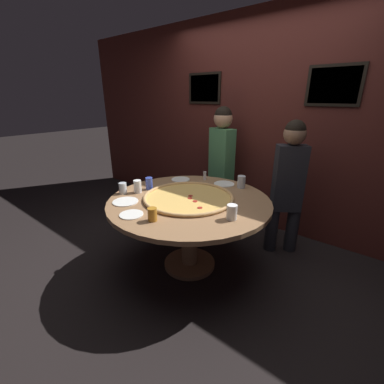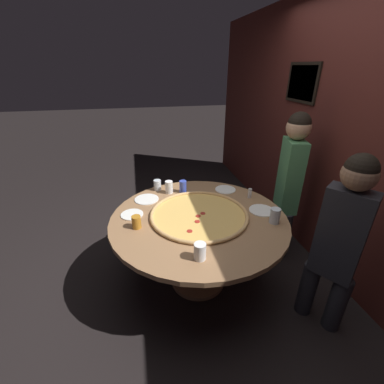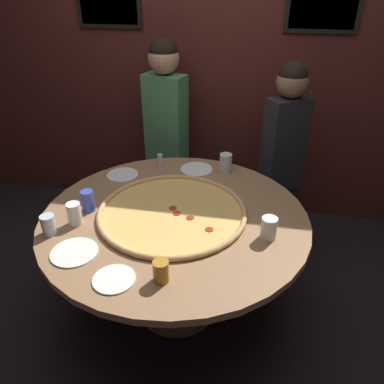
{
  "view_description": "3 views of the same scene",
  "coord_description": "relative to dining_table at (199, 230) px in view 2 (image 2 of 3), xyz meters",
  "views": [
    {
      "loc": [
        1.41,
        -1.74,
        1.65
      ],
      "look_at": [
        0.06,
        -0.03,
        0.83
      ],
      "focal_mm": 24.0,
      "sensor_mm": 36.0,
      "label": 1
    },
    {
      "loc": [
        1.84,
        -0.47,
        1.91
      ],
      "look_at": [
        -0.09,
        -0.04,
        0.94
      ],
      "focal_mm": 24.0,
      "sensor_mm": 36.0,
      "label": 2
    },
    {
      "loc": [
        0.42,
        -1.73,
        1.94
      ],
      "look_at": [
        0.09,
        0.05,
        0.87
      ],
      "focal_mm": 35.0,
      "sensor_mm": 36.0,
      "label": 3
    }
  ],
  "objects": [
    {
      "name": "white_plate_beside_cup",
      "position": [
        0.03,
        0.58,
        0.14
      ],
      "size": [
        0.22,
        0.22,
        0.01
      ],
      "primitive_type": "cylinder",
      "color": "white",
      "rests_on": "dining_table"
    },
    {
      "name": "back_wall",
      "position": [
        0.0,
        1.36,
        0.7
      ],
      "size": [
        6.4,
        0.08,
        2.6
      ],
      "color": "#4C1E19",
      "rests_on": "ground_plane"
    },
    {
      "name": "diner_centre_back",
      "position": [
        -0.3,
        1.03,
        0.27
      ],
      "size": [
        0.41,
        0.25,
        1.54
      ],
      "rotation": [
        0.0,
        0.0,
        2.86
      ],
      "color": "#232328",
      "rests_on": "ground_plane"
    },
    {
      "name": "white_plate_near_front",
      "position": [
        -0.41,
        -0.42,
        0.14
      ],
      "size": [
        0.23,
        0.23,
        0.01
      ],
      "primitive_type": "cylinder",
      "color": "white",
      "rests_on": "dining_table"
    },
    {
      "name": "drink_cup_far_left",
      "position": [
        -0.51,
        -0.19,
        0.2
      ],
      "size": [
        0.08,
        0.08,
        0.13
      ],
      "primitive_type": "cylinder",
      "color": "white",
      "rests_on": "dining_table"
    },
    {
      "name": "white_plate_left_side",
      "position": [
        -0.15,
        -0.57,
        0.14
      ],
      "size": [
        0.19,
        0.19,
        0.01
      ],
      "primitive_type": "cylinder",
      "color": "white",
      "rests_on": "dining_table"
    },
    {
      "name": "drink_cup_front_edge",
      "position": [
        -0.5,
        -0.05,
        0.2
      ],
      "size": [
        0.07,
        0.07,
        0.12
      ],
      "primitive_type": "cylinder",
      "color": "#384CB7",
      "rests_on": "dining_table"
    },
    {
      "name": "drink_cup_centre_back",
      "position": [
        0.23,
        0.59,
        0.2
      ],
      "size": [
        0.08,
        0.08,
        0.13
      ],
      "primitive_type": "cylinder",
      "color": "silver",
      "rests_on": "dining_table"
    },
    {
      "name": "drink_cup_beside_pizza",
      "position": [
        -0.61,
        -0.3,
        0.19
      ],
      "size": [
        0.08,
        0.08,
        0.11
      ],
      "primitive_type": "cylinder",
      "color": "silver",
      "rests_on": "dining_table"
    },
    {
      "name": "drink_cup_near_right",
      "position": [
        0.53,
        -0.12,
        0.2
      ],
      "size": [
        0.08,
        0.08,
        0.12
      ],
      "primitive_type": "cylinder",
      "color": "white",
      "rests_on": "dining_table"
    },
    {
      "name": "white_plate_far_back",
      "position": [
        -0.46,
        0.4,
        0.14
      ],
      "size": [
        0.21,
        0.21,
        0.01
      ],
      "primitive_type": "cylinder",
      "color": "white",
      "rests_on": "dining_table"
    },
    {
      "name": "diner_far_right",
      "position": [
        0.62,
        0.87,
        0.21
      ],
      "size": [
        0.37,
        0.32,
        1.44
      ],
      "rotation": [
        0.0,
        0.0,
        -2.52
      ],
      "color": "#232328",
      "rests_on": "ground_plane"
    },
    {
      "name": "giant_pizza",
      "position": [
        -0.01,
        0.01,
        0.15
      ],
      "size": [
        0.86,
        0.86,
        0.03
      ],
      "color": "#EAB75B",
      "rests_on": "dining_table"
    },
    {
      "name": "dining_table",
      "position": [
        0.0,
        0.0,
        0.0
      ],
      "size": [
        1.52,
        1.52,
        0.74
      ],
      "color": "#936B47",
      "rests_on": "ground_plane"
    },
    {
      "name": "ground_plane",
      "position": [
        0.0,
        0.0,
        -0.6
      ],
      "size": [
        24.0,
        24.0,
        0.0
      ],
      "primitive_type": "plane",
      "color": "black"
    },
    {
      "name": "condiment_shaker",
      "position": [
        -0.23,
        0.57,
        0.19
      ],
      "size": [
        0.04,
        0.04,
        0.1
      ],
      "color": "silver",
      "rests_on": "dining_table"
    },
    {
      "name": "drink_cup_near_left",
      "position": [
        0.06,
        -0.53,
        0.19
      ],
      "size": [
        0.07,
        0.07,
        0.11
      ],
      "primitive_type": "cylinder",
      "color": "#BC7A23",
      "rests_on": "dining_table"
    }
  ]
}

